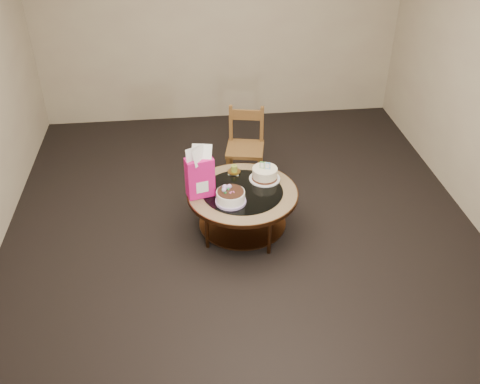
{
  "coord_description": "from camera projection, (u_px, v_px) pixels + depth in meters",
  "views": [
    {
      "loc": [
        -0.48,
        -4.0,
        3.19
      ],
      "look_at": [
        -0.02,
        0.02,
        0.44
      ],
      "focal_mm": 40.0,
      "sensor_mm": 36.0,
      "label": 1
    }
  ],
  "objects": [
    {
      "name": "coffee_table",
      "position": [
        243.0,
        198.0,
        4.91
      ],
      "size": [
        1.02,
        1.02,
        0.46
      ],
      "color": "#553018",
      "rests_on": "ground"
    },
    {
      "name": "cream_cake",
      "position": [
        265.0,
        174.0,
        5.0
      ],
      "size": [
        0.29,
        0.29,
        0.19
      ],
      "rotation": [
        0.0,
        0.0,
        -0.35
      ],
      "color": "white",
      "rests_on": "coffee_table"
    },
    {
      "name": "pillar_candle",
      "position": [
        234.0,
        170.0,
        5.11
      ],
      "size": [
        0.13,
        0.13,
        0.09
      ],
      "rotation": [
        0.0,
        0.0,
        -0.31
      ],
      "color": "#C1B44F",
      "rests_on": "coffee_table"
    },
    {
      "name": "dining_chair",
      "position": [
        245.0,
        147.0,
        5.63
      ],
      "size": [
        0.45,
        0.45,
        0.83
      ],
      "rotation": [
        0.0,
        0.0,
        -0.2
      ],
      "color": "brown",
      "rests_on": "ground"
    },
    {
      "name": "gift_bag",
      "position": [
        200.0,
        172.0,
        4.69
      ],
      "size": [
        0.27,
        0.22,
        0.48
      ],
      "rotation": [
        0.0,
        0.0,
        0.24
      ],
      "color": "#E1156C",
      "rests_on": "coffee_table"
    },
    {
      "name": "room_walls",
      "position": [
        243.0,
        79.0,
        4.26
      ],
      "size": [
        4.52,
        5.02,
        2.61
      ],
      "color": "tan",
      "rests_on": "ground"
    },
    {
      "name": "decorated_cake",
      "position": [
        231.0,
        197.0,
        4.7
      ],
      "size": [
        0.27,
        0.27,
        0.16
      ],
      "rotation": [
        0.0,
        0.0,
        -0.17
      ],
      "color": "#B398D7",
      "rests_on": "coffee_table"
    },
    {
      "name": "ground",
      "position": [
        242.0,
        231.0,
        5.13
      ],
      "size": [
        5.0,
        5.0,
        0.0
      ],
      "primitive_type": "plane",
      "color": "black",
      "rests_on": "ground"
    }
  ]
}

